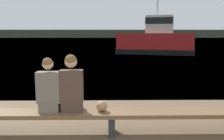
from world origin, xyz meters
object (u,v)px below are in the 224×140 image
(person_left, at_px, (49,89))
(person_right, at_px, (72,86))
(bench_main, at_px, (111,115))
(tugboat_red, at_px, (156,42))
(shopping_bag, at_px, (102,106))

(person_left, relative_size, person_right, 0.95)
(bench_main, bearing_deg, tugboat_red, 76.83)
(bench_main, height_order, tugboat_red, tugboat_red)
(person_right, height_order, shopping_bag, person_right)
(bench_main, bearing_deg, shopping_bag, 179.28)
(person_left, distance_m, person_right, 0.42)
(person_right, height_order, tugboat_red, tugboat_red)
(bench_main, height_order, shopping_bag, shopping_bag)
(tugboat_red, bearing_deg, person_left, -179.15)
(person_left, xyz_separation_m, person_right, (0.42, -0.00, 0.05))
(person_right, xyz_separation_m, shopping_bag, (0.55, 0.00, -0.38))
(person_left, bearing_deg, person_right, -0.33)
(shopping_bag, relative_size, tugboat_red, 0.03)
(person_left, relative_size, tugboat_red, 0.13)
(shopping_bag, distance_m, tugboat_red, 19.91)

